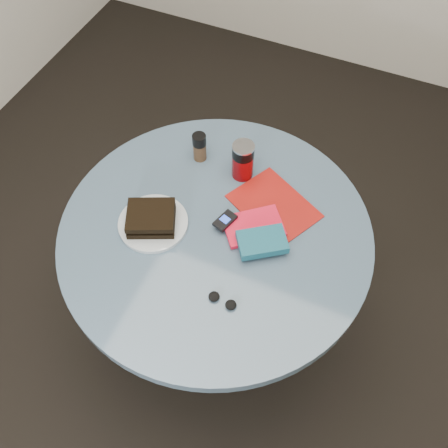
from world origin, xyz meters
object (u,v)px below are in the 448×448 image
at_px(soda_can, 243,160).
at_px(table, 216,256).
at_px(novel, 262,242).
at_px(mp3_player, 225,221).
at_px(sandwich, 151,218).
at_px(plate, 153,223).
at_px(pepper_grinder, 200,147).
at_px(red_book, 254,226).
at_px(magazine, 274,206).
at_px(headphones, 222,301).

bearing_deg(soda_can, table, -87.53).
bearing_deg(novel, table, 143.69).
height_order(soda_can, mp3_player, soda_can).
bearing_deg(table, sandwich, -161.00).
distance_m(sandwich, mp3_player, 0.23).
bearing_deg(plate, pepper_grinder, 87.34).
bearing_deg(red_book, magazine, 36.12).
xyz_separation_m(soda_can, pepper_grinder, (-0.16, 0.01, -0.01)).
height_order(sandwich, headphones, sandwich).
relative_size(plate, mp3_player, 2.63).
height_order(plate, novel, novel).
height_order(red_book, novel, novel).
distance_m(soda_can, headphones, 0.49).
xyz_separation_m(plate, soda_can, (0.18, 0.31, 0.06)).
xyz_separation_m(pepper_grinder, magazine, (0.31, -0.10, -0.05)).
relative_size(table, soda_can, 7.20).
height_order(novel, headphones, novel).
height_order(table, pepper_grinder, pepper_grinder).
distance_m(magazine, red_book, 0.11).
bearing_deg(mp3_player, red_book, 15.63).
distance_m(red_book, novel, 0.08).
bearing_deg(table, magazine, 49.48).
distance_m(plate, novel, 0.35).
relative_size(plate, red_book, 1.22).
bearing_deg(mp3_player, headphones, -67.90).
bearing_deg(novel, magazine, 62.30).
relative_size(magazine, headphones, 2.95).
height_order(magazine, red_book, red_book).
xyz_separation_m(novel, headphones, (-0.04, -0.22, -0.02)).
bearing_deg(novel, pepper_grinder, 107.04).
height_order(pepper_grinder, mp3_player, pepper_grinder).
relative_size(soda_can, red_book, 0.76).
bearing_deg(red_book, sandwich, 162.73).
height_order(table, plate, plate).
relative_size(soda_can, novel, 0.95).
distance_m(sandwich, magazine, 0.40).
bearing_deg(plate, headphones, -27.13).
relative_size(plate, headphones, 2.46).
bearing_deg(novel, mp3_player, 131.80).
relative_size(plate, sandwich, 1.20).
bearing_deg(headphones, plate, 152.87).
relative_size(table, mp3_player, 11.78).
xyz_separation_m(pepper_grinder, novel, (0.33, -0.26, -0.02)).
bearing_deg(headphones, mp3_player, 112.10).
xyz_separation_m(table, soda_can, (-0.01, 0.25, 0.23)).
xyz_separation_m(soda_can, red_book, (0.12, -0.19, -0.06)).
relative_size(table, novel, 6.81).
height_order(magazine, headphones, headphones).
bearing_deg(red_book, pepper_grinder, 105.40).
xyz_separation_m(pepper_grinder, mp3_player, (0.20, -0.23, -0.03)).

